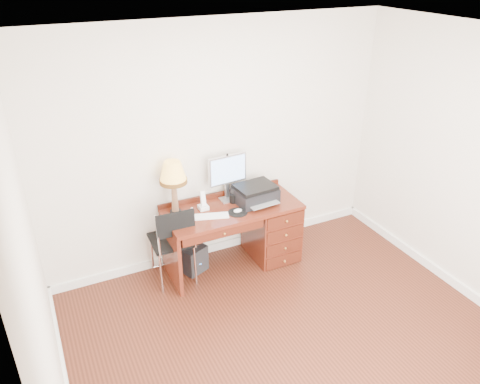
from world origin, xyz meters
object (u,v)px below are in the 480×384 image
printer (255,193)px  phone (203,204)px  equipment_box (192,258)px  chair (173,237)px  leg_lamp (173,176)px  desk (258,227)px  monitor (228,172)px

printer → phone: 0.60m
phone → equipment_box: bearing=179.2°
printer → equipment_box: size_ratio=1.52×
phone → chair: (-0.40, -0.13, -0.24)m
chair → printer: bearing=4.5°
leg_lamp → chair: 0.65m
leg_lamp → chair: size_ratio=0.63×
equipment_box → leg_lamp: bearing=130.8°
desk → phone: bearing=171.3°
desk → chair: 1.03m
printer → leg_lamp: 0.96m
desk → phone: (-0.62, 0.10, 0.40)m
phone → chair: 0.48m
leg_lamp → equipment_box: size_ratio=1.90×
printer → chair: 1.03m
desk → equipment_box: 0.83m
desk → equipment_box: (-0.79, 0.10, -0.26)m
monitor → phone: 0.45m
chair → desk: bearing=3.8°
monitor → chair: 0.93m
desk → printer: (-0.03, 0.01, 0.44)m
printer → leg_lamp: bearing=166.0°
equipment_box → printer: bearing=-29.3°
desk → equipment_box: size_ratio=4.81×
chair → equipment_box: size_ratio=3.02×
desk → phone: 0.75m
equipment_box → desk: bearing=-29.8°
monitor → equipment_box: bearing=-173.0°
chair → equipment_box: 0.49m
chair → phone: bearing=19.9°
monitor → leg_lamp: bearing=178.9°
printer → chair: size_ratio=0.50×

